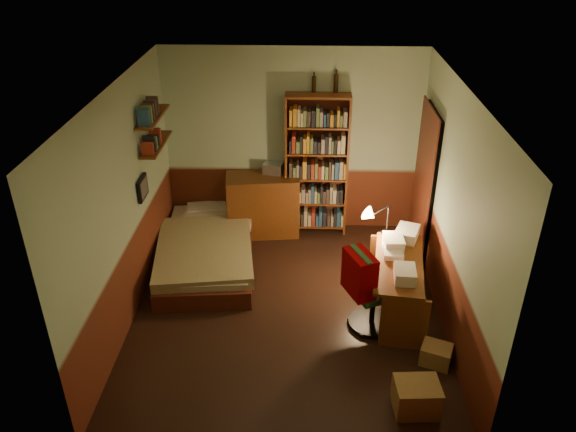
{
  "coord_description": "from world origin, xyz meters",
  "views": [
    {
      "loc": [
        0.2,
        -5.25,
        4.12
      ],
      "look_at": [
        0.0,
        0.25,
        1.1
      ],
      "focal_mm": 35.0,
      "sensor_mm": 36.0,
      "label": 1
    }
  ],
  "objects_px": {
    "dresser": "(263,205)",
    "bookshelf": "(317,166)",
    "bed": "(207,241)",
    "mini_stereo": "(273,168)",
    "desk_lamp": "(388,215)",
    "desk": "(396,287)",
    "cardboard_box_a": "(416,397)",
    "cardboard_box_b": "(436,355)",
    "office_chair": "(375,286)"
  },
  "relations": [
    {
      "from": "office_chair",
      "to": "bed",
      "type": "bearing_deg",
      "value": 124.89
    },
    {
      "from": "bookshelf",
      "to": "mini_stereo",
      "type": "bearing_deg",
      "value": 176.74
    },
    {
      "from": "bed",
      "to": "dresser",
      "type": "height_order",
      "value": "dresser"
    },
    {
      "from": "desk_lamp",
      "to": "office_chair",
      "type": "relative_size",
      "value": 0.48
    },
    {
      "from": "desk_lamp",
      "to": "bed",
      "type": "bearing_deg",
      "value": 161.08
    },
    {
      "from": "desk_lamp",
      "to": "mini_stereo",
      "type": "bearing_deg",
      "value": 128.42
    },
    {
      "from": "bookshelf",
      "to": "desk",
      "type": "xyz_separation_m",
      "value": [
        0.91,
        -1.86,
        -0.67
      ]
    },
    {
      "from": "cardboard_box_a",
      "to": "cardboard_box_b",
      "type": "bearing_deg",
      "value": 63.88
    },
    {
      "from": "bed",
      "to": "dresser",
      "type": "distance_m",
      "value": 1.05
    },
    {
      "from": "bed",
      "to": "desk",
      "type": "xyz_separation_m",
      "value": [
        2.33,
        -0.98,
        0.02
      ]
    },
    {
      "from": "desk",
      "to": "office_chair",
      "type": "relative_size",
      "value": 1.19
    },
    {
      "from": "desk",
      "to": "bookshelf",
      "type": "bearing_deg",
      "value": 124.01
    },
    {
      "from": "desk_lamp",
      "to": "cardboard_box_a",
      "type": "bearing_deg",
      "value": -98.07
    },
    {
      "from": "dresser",
      "to": "desk_lamp",
      "type": "relative_size",
      "value": 1.94
    },
    {
      "from": "bed",
      "to": "desk",
      "type": "distance_m",
      "value": 2.53
    },
    {
      "from": "bookshelf",
      "to": "cardboard_box_b",
      "type": "xyz_separation_m",
      "value": [
        1.22,
        -2.69,
        -0.9
      ]
    },
    {
      "from": "desk_lamp",
      "to": "cardboard_box_b",
      "type": "bearing_deg",
      "value": -85.49
    },
    {
      "from": "desk",
      "to": "cardboard_box_b",
      "type": "bearing_deg",
      "value": -61.28
    },
    {
      "from": "mini_stereo",
      "to": "desk_lamp",
      "type": "distance_m",
      "value": 1.91
    },
    {
      "from": "office_chair",
      "to": "cardboard_box_a",
      "type": "xyz_separation_m",
      "value": [
        0.3,
        -1.2,
        -0.38
      ]
    },
    {
      "from": "desk_lamp",
      "to": "dresser",
      "type": "bearing_deg",
      "value": 134.03
    },
    {
      "from": "desk_lamp",
      "to": "office_chair",
      "type": "height_order",
      "value": "desk_lamp"
    },
    {
      "from": "mini_stereo",
      "to": "bed",
      "type": "bearing_deg",
      "value": -119.63
    },
    {
      "from": "cardboard_box_b",
      "to": "office_chair",
      "type": "bearing_deg",
      "value": 136.23
    },
    {
      "from": "desk_lamp",
      "to": "cardboard_box_a",
      "type": "distance_m",
      "value": 2.23
    },
    {
      "from": "bookshelf",
      "to": "desk",
      "type": "height_order",
      "value": "bookshelf"
    },
    {
      "from": "dresser",
      "to": "bookshelf",
      "type": "xyz_separation_m",
      "value": [
        0.75,
        0.09,
        0.57
      ]
    },
    {
      "from": "dresser",
      "to": "desk",
      "type": "relative_size",
      "value": 0.79
    },
    {
      "from": "office_chair",
      "to": "cardboard_box_b",
      "type": "xyz_separation_m",
      "value": [
        0.6,
        -0.58,
        -0.43
      ]
    },
    {
      "from": "bed",
      "to": "cardboard_box_b",
      "type": "xyz_separation_m",
      "value": [
        2.65,
        -1.81,
        -0.21
      ]
    },
    {
      "from": "bed",
      "to": "desk_lamp",
      "type": "height_order",
      "value": "desk_lamp"
    },
    {
      "from": "bed",
      "to": "bookshelf",
      "type": "relative_size",
      "value": 1.05
    },
    {
      "from": "office_chair",
      "to": "cardboard_box_b",
      "type": "relative_size",
      "value": 3.57
    },
    {
      "from": "mini_stereo",
      "to": "cardboard_box_a",
      "type": "relative_size",
      "value": 0.64
    },
    {
      "from": "desk",
      "to": "cardboard_box_b",
      "type": "height_order",
      "value": "desk"
    },
    {
      "from": "mini_stereo",
      "to": "cardboard_box_a",
      "type": "height_order",
      "value": "mini_stereo"
    },
    {
      "from": "bed",
      "to": "desk",
      "type": "bearing_deg",
      "value": -28.09
    },
    {
      "from": "desk_lamp",
      "to": "cardboard_box_b",
      "type": "distance_m",
      "value": 1.73
    },
    {
      "from": "mini_stereo",
      "to": "cardboard_box_b",
      "type": "distance_m",
      "value": 3.39
    },
    {
      "from": "desk",
      "to": "office_chair",
      "type": "xyz_separation_m",
      "value": [
        -0.29,
        -0.26,
        0.19
      ]
    },
    {
      "from": "bed",
      "to": "mini_stereo",
      "type": "relative_size",
      "value": 8.06
    },
    {
      "from": "desk",
      "to": "mini_stereo",
      "type": "bearing_deg",
      "value": 136.43
    },
    {
      "from": "cardboard_box_a",
      "to": "cardboard_box_b",
      "type": "height_order",
      "value": "cardboard_box_a"
    },
    {
      "from": "desk_lamp",
      "to": "office_chair",
      "type": "xyz_separation_m",
      "value": [
        -0.22,
        -0.89,
        -0.4
      ]
    },
    {
      "from": "desk",
      "to": "office_chair",
      "type": "distance_m",
      "value": 0.43
    },
    {
      "from": "bed",
      "to": "desk_lamp",
      "type": "xyz_separation_m",
      "value": [
        2.26,
        -0.34,
        0.62
      ]
    },
    {
      "from": "dresser",
      "to": "desk_lamp",
      "type": "xyz_separation_m",
      "value": [
        1.59,
        -1.14,
        0.49
      ]
    },
    {
      "from": "bookshelf",
      "to": "desk",
      "type": "bearing_deg",
      "value": -63.38
    },
    {
      "from": "desk_lamp",
      "to": "bookshelf",
      "type": "bearing_deg",
      "value": 114.14
    },
    {
      "from": "desk",
      "to": "desk_lamp",
      "type": "distance_m",
      "value": 0.87
    }
  ]
}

